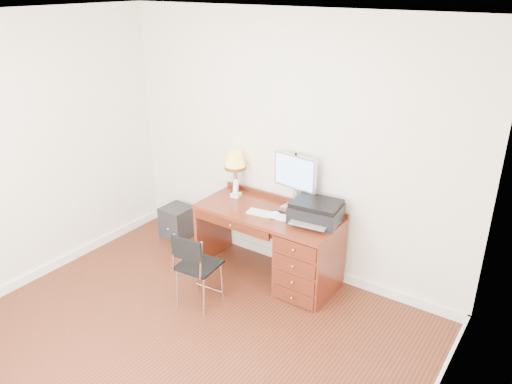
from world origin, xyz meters
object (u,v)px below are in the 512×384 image
Objects in this scene: printer at (316,212)px; leg_lamp at (235,163)px; monitor at (295,175)px; equipment_box at (177,222)px; desk at (295,249)px; phone at (236,192)px; chair at (194,262)px.

leg_lamp is (-1.06, 0.11, 0.25)m from printer.
monitor is 1.81m from equipment_box.
phone is (-0.82, 0.11, 0.40)m from desk.
chair reaches higher than equipment_box.
printer is 1.10m from leg_lamp.
monitor reaches higher than desk.
monitor is 0.72m from leg_lamp.
printer is at bearing 0.84° from equipment_box.
printer is (0.18, 0.07, 0.44)m from desk.
printer is 2.62× the size of phone.
monitor is 1.33m from chair.
printer is at bearing 43.90° from chair.
leg_lamp is 1.24m from equipment_box.
phone is 1.09m from equipment_box.
equipment_box is at bearing -169.32° from monitor.
desk is 0.91m from phone.
chair is at bearing -137.45° from printer.
printer is at bearing 22.52° from desk.
chair is at bearing -75.07° from leg_lamp.
desk is 2.92× the size of printer.
desk is 1.04m from chair.
equipment_box is (-1.11, 0.93, -0.28)m from chair.
leg_lamp is at bearing 122.61° from phone.
desk is 0.75m from monitor.
equipment_box is at bearing 134.48° from chair.
desk is at bearing -12.10° from leg_lamp.
printer is 1.00m from phone.
monitor is 1.48× the size of equipment_box.
monitor is at bearing 148.37° from printer.
monitor reaches higher than chair.
leg_lamp reaches higher than printer.
chair is 2.02× the size of equipment_box.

